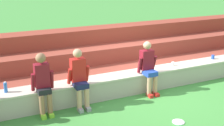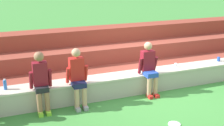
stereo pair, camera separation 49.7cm
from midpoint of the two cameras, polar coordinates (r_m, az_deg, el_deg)
name	(u,v)px [view 1 (the left image)]	position (r m, az deg, el deg)	size (l,w,h in m)	color
ground_plane	(155,91)	(8.04, 6.49, -5.34)	(80.00, 80.00, 0.00)	#428E3D
stone_seating_wall	(151,78)	(8.14, 5.62, -2.92)	(9.63, 0.55, 0.52)	#B7AF9E
brick_bleachers	(122,54)	(9.47, 0.47, 1.72)	(13.07, 2.06, 1.35)	#984132
person_left_of_center	(43,82)	(6.75, -15.06, -3.58)	(0.49, 0.47, 1.40)	#996B4C
person_center	(79,77)	(6.93, -8.26, -2.70)	(0.51, 0.54, 1.39)	tan
person_right_of_center	(148,66)	(7.67, 5.10, -0.67)	(0.51, 0.56, 1.36)	tan
water_bottle_center_gap	(6,87)	(7.04, -21.52, -4.35)	(0.08, 0.08, 0.25)	blue
plastic_cup_left_end	(173,64)	(8.46, 9.85, -0.16)	(0.08, 0.08, 0.11)	white
plastic_cup_right_end	(213,57)	(9.36, 17.20, 1.09)	(0.09, 0.09, 0.12)	blue
frisbee	(178,122)	(6.56, 10.35, -11.01)	(0.26, 0.26, 0.02)	white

